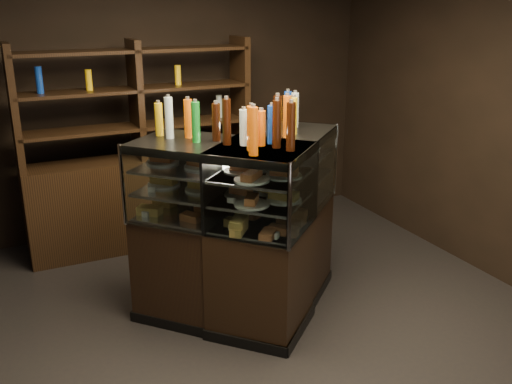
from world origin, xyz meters
TOP-DOWN VIEW (x-y plane):
  - ground at (0.00, 0.00)m, footprint 5.00×5.00m
  - room_shell at (0.00, 0.00)m, footprint 5.02×5.02m
  - display_case at (0.28, 0.37)m, footprint 1.77×1.37m
  - food_display at (0.28, 0.37)m, footprint 1.39×0.96m
  - bottles_top at (0.28, 0.38)m, footprint 1.21×0.82m
  - potted_conifer at (0.97, 0.96)m, footprint 0.37×0.37m
  - back_shelving at (-0.12, 2.05)m, footprint 2.20×0.47m

SIDE VIEW (x-z plane):
  - ground at x=0.00m, z-range 0.00..0.00m
  - potted_conifer at x=0.97m, z-range 0.06..0.86m
  - display_case at x=0.28m, z-range -0.23..1.16m
  - back_shelving at x=-0.12m, z-range -0.39..1.61m
  - food_display at x=0.28m, z-range 0.86..1.29m
  - bottles_top at x=0.28m, z-range 1.37..1.67m
  - room_shell at x=0.00m, z-range 0.44..3.45m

